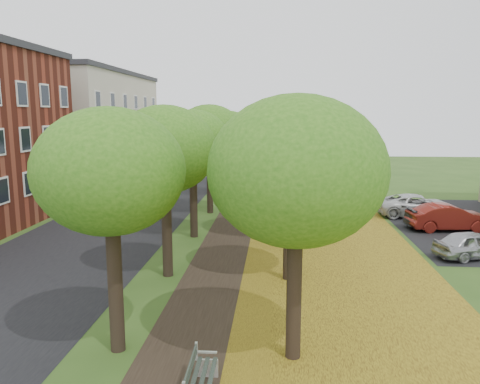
% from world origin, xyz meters
% --- Properties ---
extents(ground, '(120.00, 120.00, 0.00)m').
position_xyz_m(ground, '(0.00, 0.00, 0.00)').
color(ground, '#2D4C19').
rests_on(ground, ground).
extents(street_asphalt, '(8.00, 70.00, 0.01)m').
position_xyz_m(street_asphalt, '(-7.50, 15.00, 0.00)').
color(street_asphalt, black).
rests_on(street_asphalt, ground).
extents(footpath, '(3.20, 70.00, 0.01)m').
position_xyz_m(footpath, '(0.00, 15.00, 0.00)').
color(footpath, black).
rests_on(footpath, ground).
extents(leaf_verge, '(7.50, 70.00, 0.01)m').
position_xyz_m(leaf_verge, '(5.00, 15.00, 0.01)').
color(leaf_verge, gold).
rests_on(leaf_verge, ground).
extents(parking_lot, '(9.00, 16.00, 0.01)m').
position_xyz_m(parking_lot, '(13.50, 16.00, 0.00)').
color(parking_lot, black).
rests_on(parking_lot, ground).
extents(tree_row_west, '(4.15, 34.15, 6.66)m').
position_xyz_m(tree_row_west, '(-2.20, 15.00, 4.87)').
color(tree_row_west, black).
rests_on(tree_row_west, ground).
extents(tree_row_east, '(4.15, 34.15, 6.66)m').
position_xyz_m(tree_row_east, '(2.60, 15.00, 4.87)').
color(tree_row_east, black).
rests_on(tree_row_east, ground).
extents(building_cream, '(10.30, 20.30, 10.40)m').
position_xyz_m(building_cream, '(-17.00, 33.00, 5.21)').
color(building_cream, beige).
rests_on(building_cream, ground).
extents(bench, '(0.59, 1.90, 0.89)m').
position_xyz_m(bench, '(0.41, -2.00, 0.46)').
color(bench, '#28332B').
rests_on(bench, ground).
extents(car_silver, '(3.89, 2.49, 1.23)m').
position_xyz_m(car_silver, '(11.00, 9.38, 0.62)').
color(car_silver, '#B0B1B5').
rests_on(car_silver, ground).
extents(car_red, '(4.58, 2.02, 1.46)m').
position_xyz_m(car_red, '(11.68, 14.49, 0.73)').
color(car_red, maroon).
rests_on(car_red, ground).
extents(car_grey, '(4.60, 2.37, 1.28)m').
position_xyz_m(car_grey, '(11.57, 14.85, 0.64)').
color(car_grey, '#313236').
rests_on(car_grey, ground).
extents(car_white, '(5.06, 2.44, 1.39)m').
position_xyz_m(car_white, '(11.00, 18.02, 0.69)').
color(car_white, silver).
rests_on(car_white, ground).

